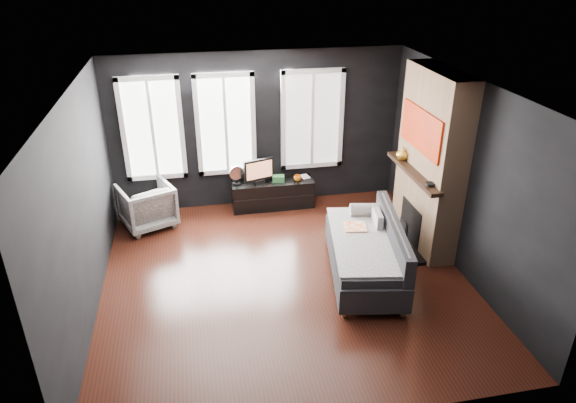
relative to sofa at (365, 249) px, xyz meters
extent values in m
plane|color=black|center=(-1.10, 0.13, -0.43)|extent=(5.00, 5.00, 0.00)
plane|color=white|center=(-1.10, 0.13, 2.27)|extent=(5.00, 5.00, 0.00)
cube|color=black|center=(-1.10, 2.63, 0.92)|extent=(5.00, 0.02, 2.70)
cube|color=black|center=(-3.60, 0.13, 0.92)|extent=(0.02, 5.00, 2.70)
cube|color=black|center=(1.40, 0.13, 0.92)|extent=(0.02, 5.00, 2.70)
cube|color=gray|center=(0.29, 0.34, 0.19)|extent=(0.13, 0.37, 0.36)
imported|color=silver|center=(-3.05, 2.08, -0.03)|extent=(1.02, 0.99, 0.82)
imported|color=orange|center=(-0.47, 2.30, 0.13)|extent=(0.15, 0.13, 0.13)
imported|color=tan|center=(-0.37, 2.42, 0.16)|extent=(0.15, 0.05, 0.20)
cube|color=#32783C|center=(-0.80, 2.34, 0.12)|extent=(0.22, 0.16, 0.11)
imported|color=yellow|center=(0.95, 1.18, 0.90)|extent=(0.26, 0.26, 0.20)
cylinder|color=black|center=(0.95, 0.18, 0.82)|extent=(0.15, 0.15, 0.04)
camera|label=1|loc=(-2.21, -5.76, 3.75)|focal=32.00mm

